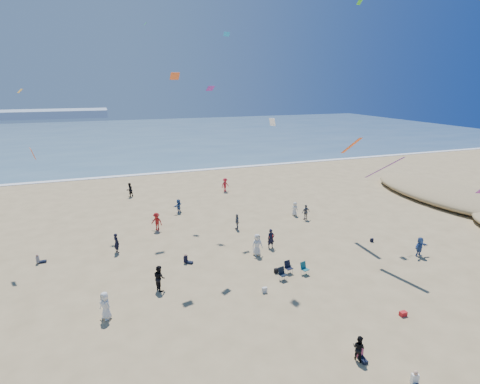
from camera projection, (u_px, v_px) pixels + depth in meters
name	position (u px, v px, depth m)	size (l,w,h in m)	color
ground	(255.00, 345.00, 21.41)	(220.00, 220.00, 0.00)	tan
ocean	(131.00, 136.00, 107.23)	(220.00, 100.00, 0.06)	#476B84
surf_line	(153.00, 174.00, 62.05)	(220.00, 1.20, 0.08)	white
standing_flyers	(221.00, 225.00, 37.21)	(27.01, 36.70, 1.95)	black
seated_group	(231.00, 283.00, 27.32)	(21.12, 21.74, 0.84)	white
chair_cluster	(292.00, 270.00, 28.98)	(2.72, 1.51, 1.00)	black
white_tote	(265.00, 290.00, 26.76)	(0.35, 0.20, 0.40)	silver
black_backpack	(276.00, 271.00, 29.53)	(0.30, 0.22, 0.38)	black
cooler	(403.00, 314.00, 24.08)	(0.45, 0.30, 0.30)	red
navy_bag	(372.00, 240.00, 35.35)	(0.28, 0.18, 0.34)	black
kites_aloft	(294.00, 81.00, 31.31)	(44.51, 37.70, 28.56)	green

